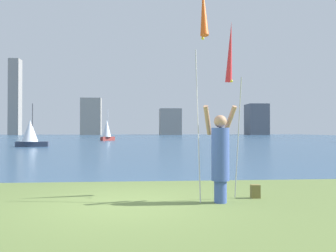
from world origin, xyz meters
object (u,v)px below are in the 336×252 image
Objects in this scene: person at (220,155)px; kite_flag_right at (230,56)px; sailboat_1 at (107,130)px; kite_flag_left at (203,18)px; bag at (255,191)px; sailboat_3 at (31,133)px.

kite_flag_right is at bearing 42.16° from person.
person is at bearing -81.84° from sailboat_1.
kite_flag_left reaches higher than bag.
bag is 44.38m from sailboat_1.
kite_flag_left is at bearing -147.07° from bag.
person is 1.29m from bag.
sailboat_1 is 19.15m from sailboat_3.
kite_flag_left is 28.56m from sailboat_3.
kite_flag_right reaches higher than person.
kite_flag_left is at bearing -154.97° from person.
kite_flag_left is at bearing -124.68° from kite_flag_right.
sailboat_1 is 1.17× the size of sailboat_3.
bag is (0.45, -0.40, -3.06)m from kite_flag_right.
sailboat_3 is at bearing 116.14° from bag.
bag is at bearing 5.44° from person.
sailboat_1 is at bearing 78.20° from person.
kite_flag_left is at bearing -66.97° from sailboat_3.
sailboat_3 reaches higher than person.
kite_flag_right is at bearing -81.13° from sailboat_1.
sailboat_1 is (-6.77, 43.37, -1.70)m from kite_flag_right.
sailboat_3 reaches higher than bag.
person is at bearing -154.60° from bag.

